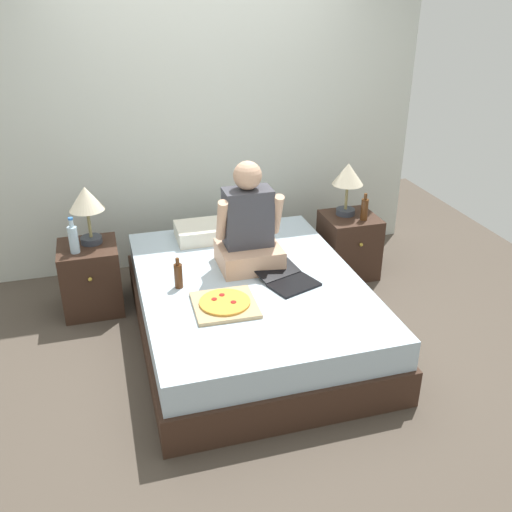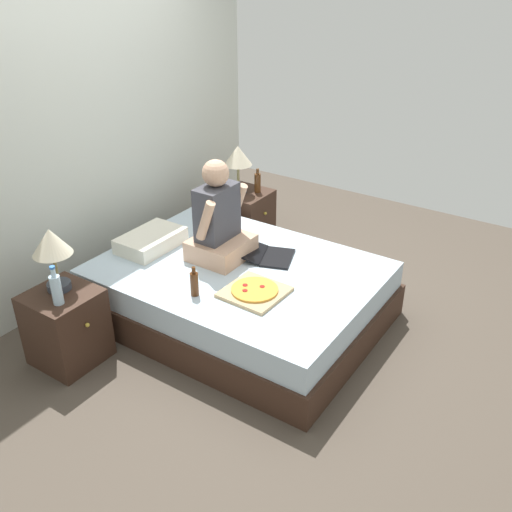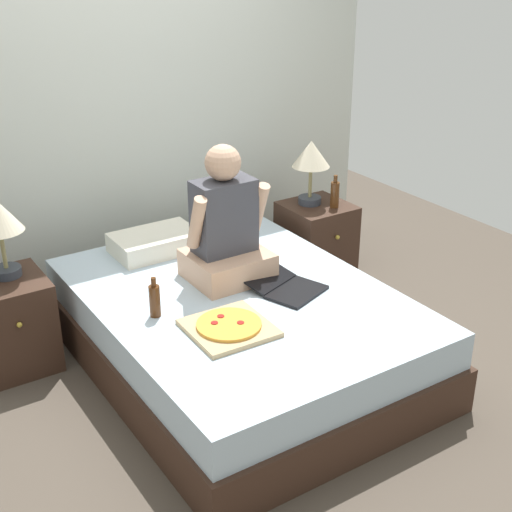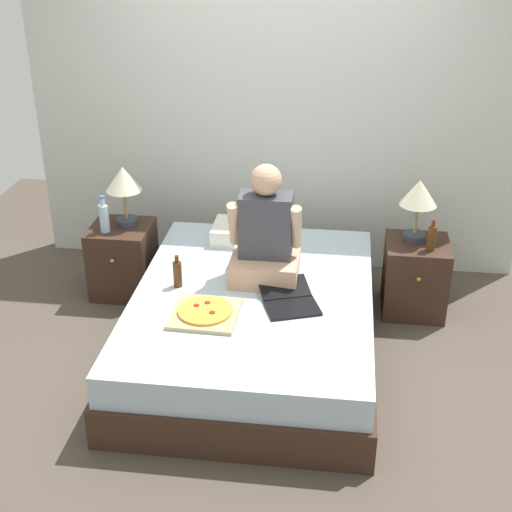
# 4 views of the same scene
# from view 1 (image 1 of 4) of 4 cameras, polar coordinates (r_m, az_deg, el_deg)

# --- Properties ---
(ground_plane) EXTENTS (5.80, 5.80, 0.00)m
(ground_plane) POSITION_cam_1_polar(r_m,az_deg,el_deg) (4.23, -0.61, -7.79)
(ground_plane) COLOR #4C4238
(wall_back) EXTENTS (3.80, 0.12, 2.50)m
(wall_back) POSITION_cam_1_polar(r_m,az_deg,el_deg) (5.00, -5.08, 13.21)
(wall_back) COLOR silver
(wall_back) RESTS_ON ground
(bed) EXTENTS (1.56, 2.09, 0.46)m
(bed) POSITION_cam_1_polar(r_m,az_deg,el_deg) (4.11, -0.63, -5.18)
(bed) COLOR #382319
(bed) RESTS_ON ground
(nightstand_left) EXTENTS (0.44, 0.47, 0.54)m
(nightstand_left) POSITION_cam_1_polar(r_m,az_deg,el_deg) (4.59, -16.16, -2.09)
(nightstand_left) COLOR #382319
(nightstand_left) RESTS_ON ground
(lamp_on_left_nightstand) EXTENTS (0.26, 0.26, 0.45)m
(lamp_on_left_nightstand) POSITION_cam_1_polar(r_m,az_deg,el_deg) (4.40, -16.61, 5.14)
(lamp_on_left_nightstand) COLOR #333842
(lamp_on_left_nightstand) RESTS_ON nightstand_left
(water_bottle) EXTENTS (0.07, 0.07, 0.28)m
(water_bottle) POSITION_cam_1_polar(r_m,az_deg,el_deg) (4.35, -17.79, 1.67)
(water_bottle) COLOR silver
(water_bottle) RESTS_ON nightstand_left
(nightstand_right) EXTENTS (0.44, 0.47, 0.54)m
(nightstand_right) POSITION_cam_1_polar(r_m,az_deg,el_deg) (5.01, 9.24, 1.10)
(nightstand_right) COLOR #382319
(nightstand_right) RESTS_ON ground
(lamp_on_right_nightstand) EXTENTS (0.26, 0.26, 0.45)m
(lamp_on_right_nightstand) POSITION_cam_1_polar(r_m,az_deg,el_deg) (4.82, 9.17, 7.73)
(lamp_on_right_nightstand) COLOR #333842
(lamp_on_right_nightstand) RESTS_ON nightstand_right
(beer_bottle) EXTENTS (0.06, 0.06, 0.23)m
(beer_bottle) POSITION_cam_1_polar(r_m,az_deg,el_deg) (4.81, 10.80, 4.65)
(beer_bottle) COLOR #512D14
(beer_bottle) RESTS_ON nightstand_right
(pillow) EXTENTS (0.52, 0.34, 0.12)m
(pillow) POSITION_cam_1_polar(r_m,az_deg,el_deg) (4.61, -4.76, 2.49)
(pillow) COLOR silver
(pillow) RESTS_ON bed
(person_seated) EXTENTS (0.47, 0.40, 0.78)m
(person_seated) POSITION_cam_1_polar(r_m,az_deg,el_deg) (4.07, -0.76, 2.73)
(person_seated) COLOR tan
(person_seated) RESTS_ON bed
(laptop) EXTENTS (0.44, 0.50, 0.07)m
(laptop) POSITION_cam_1_polar(r_m,az_deg,el_deg) (3.95, 3.20, -2.36)
(laptop) COLOR black
(laptop) RESTS_ON bed
(pizza_box) EXTENTS (0.41, 0.41, 0.04)m
(pizza_box) POSITION_cam_1_polar(r_m,az_deg,el_deg) (3.67, -3.14, -4.82)
(pizza_box) COLOR tan
(pizza_box) RESTS_ON bed
(beer_bottle_on_bed) EXTENTS (0.06, 0.06, 0.22)m
(beer_bottle_on_bed) POSITION_cam_1_polar(r_m,az_deg,el_deg) (3.88, -7.77, -1.92)
(beer_bottle_on_bed) COLOR #4C2811
(beer_bottle_on_bed) RESTS_ON bed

